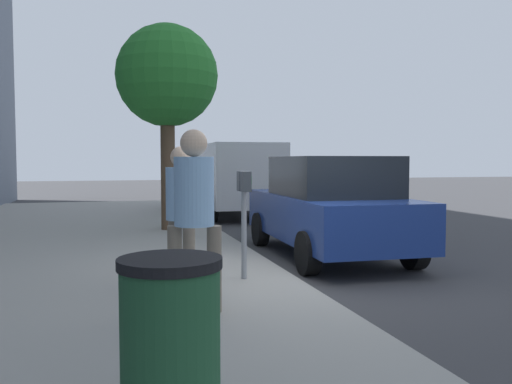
# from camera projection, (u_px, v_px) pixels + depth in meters

# --- Properties ---
(ground_plane) EXTENTS (80.00, 80.00, 0.00)m
(ground_plane) POSITION_uv_depth(u_px,v_px,m) (288.00, 283.00, 7.46)
(ground_plane) COLOR #38383A
(ground_plane) RESTS_ON ground
(sidewalk_slab) EXTENTS (28.00, 6.00, 0.15)m
(sidewalk_slab) POSITION_uv_depth(u_px,v_px,m) (60.00, 291.00, 6.65)
(sidewalk_slab) COLOR gray
(sidewalk_slab) RESTS_ON ground_plane
(parking_meter) EXTENTS (0.36, 0.12, 1.41)m
(parking_meter) POSITION_uv_depth(u_px,v_px,m) (244.00, 202.00, 6.97)
(parking_meter) COLOR gray
(parking_meter) RESTS_ON sidewalk_slab
(pedestrian_at_meter) EXTENTS (0.50, 0.38, 1.72)m
(pedestrian_at_meter) POSITION_uv_depth(u_px,v_px,m) (181.00, 204.00, 6.59)
(pedestrian_at_meter) COLOR #726656
(pedestrian_at_meter) RESTS_ON sidewalk_slab
(pedestrian_bystander) EXTENTS (0.41, 0.54, 1.87)m
(pedestrian_bystander) POSITION_uv_depth(u_px,v_px,m) (194.00, 203.00, 5.44)
(pedestrian_bystander) COLOR #726656
(pedestrian_bystander) RESTS_ON sidewalk_slab
(parked_sedan_near) EXTENTS (4.45, 2.07, 1.77)m
(parked_sedan_near) POSITION_uv_depth(u_px,v_px,m) (329.00, 206.00, 9.43)
(parked_sedan_near) COLOR navy
(parked_sedan_near) RESTS_ON ground_plane
(parked_van_far) EXTENTS (5.25, 2.23, 2.18)m
(parked_van_far) POSITION_uv_depth(u_px,v_px,m) (234.00, 175.00, 16.52)
(parked_van_far) COLOR silver
(parked_van_far) RESTS_ON ground_plane
(street_tree) EXTENTS (2.26, 2.26, 4.56)m
(street_tree) POSITION_uv_depth(u_px,v_px,m) (167.00, 78.00, 11.86)
(street_tree) COLOR brown
(street_tree) RESTS_ON sidewalk_slab
(traffic_signal) EXTENTS (0.24, 0.44, 3.60)m
(traffic_signal) POSITION_uv_depth(u_px,v_px,m) (168.00, 132.00, 16.53)
(traffic_signal) COLOR black
(traffic_signal) RESTS_ON sidewalk_slab
(trash_bin) EXTENTS (0.59, 0.59, 1.01)m
(trash_bin) POSITION_uv_depth(u_px,v_px,m) (171.00, 346.00, 3.01)
(trash_bin) COLOR #1E4C2D
(trash_bin) RESTS_ON sidewalk_slab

